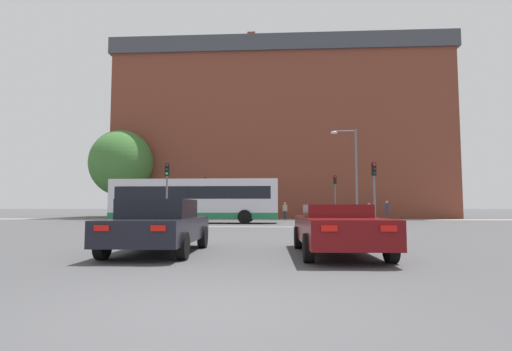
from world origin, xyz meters
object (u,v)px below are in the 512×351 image
street_lamp_junction (352,165)px  bus_crossing_lead (195,200)px  pedestrian_waiting (387,208)px  traffic_light_far_left (205,191)px  traffic_light_near_right (374,183)px  car_saloon_left (159,225)px  pedestrian_walking_west (369,210)px  traffic_light_far_right (335,190)px  pedestrian_walking_east (285,209)px  car_roadster_right (337,228)px  traffic_light_near_left (167,184)px

street_lamp_junction → bus_crossing_lead: bearing=179.7°
pedestrian_waiting → traffic_light_far_left: bearing=-65.8°
traffic_light_far_left → pedestrian_waiting: 17.45m
traffic_light_near_right → car_saloon_left: bearing=-122.2°
traffic_light_far_left → street_lamp_junction: (12.38, -8.24, 1.54)m
pedestrian_walking_west → traffic_light_near_right: bearing=-121.0°
bus_crossing_lead → street_lamp_junction: (11.58, -0.06, 2.49)m
traffic_light_far_right → pedestrian_waiting: size_ratio=2.32×
traffic_light_near_right → traffic_light_far_right: (-0.62, 12.67, 0.12)m
car_saloon_left → street_lamp_junction: bearing=64.7°
bus_crossing_lead → street_lamp_junction: street_lamp_junction is taller
car_saloon_left → bus_crossing_lead: (-3.08, 19.02, 1.01)m
traffic_light_near_right → pedestrian_waiting: size_ratio=2.21×
pedestrian_walking_west → pedestrian_walking_east: bearing=158.8°
pedestrian_walking_west → car_roadster_right: bearing=-124.0°
traffic_light_near_right → traffic_light_far_left: bearing=134.9°
traffic_light_far_right → pedestrian_walking_west: (3.26, 0.89, -1.87)m
street_lamp_junction → pedestrian_walking_west: bearing=70.6°
bus_crossing_lead → pedestrian_waiting: bus_crossing_lead is taller
traffic_light_near_left → car_saloon_left: bearing=-74.7°
car_saloon_left → pedestrian_waiting: size_ratio=2.49×
pedestrian_waiting → bus_crossing_lead: bearing=-40.1°
car_saloon_left → traffic_light_near_left: traffic_light_near_left is taller
pedestrian_walking_east → traffic_light_far_right: bearing=30.7°
traffic_light_near_right → traffic_light_near_left: traffic_light_near_left is taller
street_lamp_junction → traffic_light_far_left: bearing=146.4°
traffic_light_near_right → pedestrian_walking_west: size_ratio=2.50×
traffic_light_near_right → street_lamp_junction: street_lamp_junction is taller
car_saloon_left → pedestrian_walking_west: pedestrian_walking_west is taller
traffic_light_far_left → pedestrian_waiting: bearing=3.9°
street_lamp_junction → pedestrian_walking_east: size_ratio=4.21×
car_saloon_left → traffic_light_far_right: (8.38, 26.97, 2.05)m
pedestrian_walking_east → traffic_light_near_left: bearing=-76.1°
car_roadster_right → pedestrian_waiting: size_ratio=2.74×
pedestrian_walking_east → pedestrian_walking_west: pedestrian_walking_east is taller
street_lamp_junction → pedestrian_walking_west: street_lamp_junction is taller
pedestrian_walking_east → pedestrian_walking_west: bearing=42.3°
pedestrian_waiting → traffic_light_far_right: bearing=-54.2°
traffic_light_far_left → traffic_light_near_right: bearing=-45.1°
car_saloon_left → traffic_light_far_right: traffic_light_far_right is taller
car_saloon_left → traffic_light_near_right: traffic_light_near_right is taller
traffic_light_near_left → street_lamp_junction: street_lamp_junction is taller
car_saloon_left → traffic_light_far_left: bearing=97.0°
street_lamp_junction → pedestrian_walking_east: bearing=117.7°
traffic_light_near_right → pedestrian_walking_east: traffic_light_near_right is taller
car_roadster_right → street_lamp_junction: (3.83, 19.03, 3.56)m
traffic_light_far_left → street_lamp_junction: size_ratio=0.58×
traffic_light_near_left → pedestrian_walking_west: (15.62, 13.29, -1.78)m
bus_crossing_lead → traffic_light_far_left: bearing=-174.4°
bus_crossing_lead → traffic_light_near_left: bearing=-11.4°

